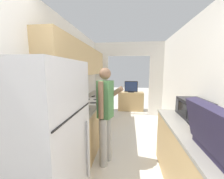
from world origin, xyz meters
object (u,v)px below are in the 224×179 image
(book_stack, at_px, (201,128))
(refrigerator, at_px, (41,149))
(knife, at_px, (94,96))
(tv_cabinet, at_px, (131,101))
(television, at_px, (131,87))
(range_oven, at_px, (90,119))
(microwave, at_px, (193,108))
(person, at_px, (105,114))

(book_stack, bearing_deg, refrigerator, -163.89)
(book_stack, relative_size, knife, 0.95)
(book_stack, relative_size, tv_cabinet, 0.31)
(book_stack, height_order, television, television)
(television, bearing_deg, knife, -119.29)
(refrigerator, distance_m, range_oven, 1.86)
(refrigerator, height_order, knife, refrigerator)
(microwave, bearing_deg, book_stack, -103.80)
(refrigerator, relative_size, person, 1.03)
(person, distance_m, television, 3.18)
(person, xyz_separation_m, knife, (-0.55, 1.36, 0.03))
(tv_cabinet, bearing_deg, television, -90.00)
(microwave, bearing_deg, person, 177.54)
(refrigerator, relative_size, knife, 5.23)
(refrigerator, distance_m, tv_cabinet, 4.33)
(person, xyz_separation_m, tv_cabinet, (0.45, 3.19, -0.50))
(person, xyz_separation_m, television, (0.45, 3.15, 0.07))
(refrigerator, relative_size, range_oven, 1.62)
(television, distance_m, knife, 2.05)
(book_stack, height_order, knife, book_stack)
(range_oven, height_order, television, television)
(television, bearing_deg, refrigerator, -102.22)
(microwave, xyz_separation_m, tv_cabinet, (-0.86, 3.25, -0.66))
(microwave, height_order, knife, microwave)
(range_oven, bearing_deg, tv_cabinet, 68.20)
(person, relative_size, tv_cabinet, 1.66)
(book_stack, height_order, tv_cabinet, book_stack)
(refrigerator, distance_m, television, 4.27)
(tv_cabinet, relative_size, television, 1.94)
(refrigerator, bearing_deg, television, 77.78)
(range_oven, relative_size, microwave, 1.96)
(microwave, distance_m, tv_cabinet, 3.43)
(microwave, xyz_separation_m, knife, (-1.86, 1.42, -0.13))
(microwave, bearing_deg, refrigerator, -151.43)
(range_oven, xyz_separation_m, person, (0.50, -0.80, 0.41))
(refrigerator, relative_size, book_stack, 5.53)
(person, distance_m, knife, 1.47)
(television, xyz_separation_m, knife, (-1.00, -1.79, -0.04))
(tv_cabinet, bearing_deg, knife, -118.72)
(range_oven, xyz_separation_m, microwave, (1.82, -0.86, 0.57))
(person, bearing_deg, knife, 39.03)
(refrigerator, distance_m, book_stack, 1.72)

